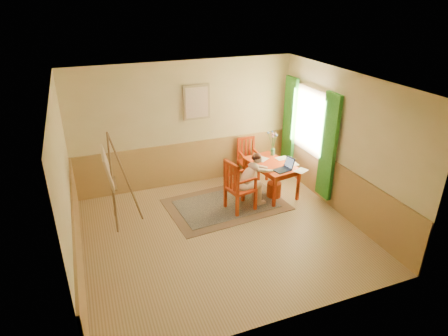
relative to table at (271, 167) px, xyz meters
name	(u,v)px	position (x,y,z in m)	size (l,w,h in m)	color
room	(222,164)	(-1.55, -1.08, 0.77)	(5.04, 4.54, 2.84)	tan
wainscot	(208,190)	(-1.55, -0.28, -0.13)	(5.00, 4.50, 1.00)	#A57D44
window	(308,131)	(0.87, 0.02, 0.71)	(0.12, 2.01, 2.20)	white
wall_portrait	(197,102)	(-1.30, 1.12, 1.27)	(0.60, 0.05, 0.76)	tan
rug	(226,204)	(-1.11, -0.15, -0.62)	(2.53, 1.81, 0.02)	#8C7251
table	(271,167)	(0.00, 0.00, 0.00)	(0.90, 1.30, 0.72)	#C2350A
chair_left	(238,186)	(-0.95, -0.42, -0.08)	(0.60, 0.58, 1.10)	#C2350A
chair_back	(248,158)	(-0.15, 0.90, -0.14)	(0.46, 0.47, 0.97)	#C2350A
figure	(251,179)	(-0.66, -0.37, 0.01)	(0.89, 0.47, 1.16)	beige
laptop	(285,167)	(0.10, -0.39, 0.14)	(0.45, 0.33, 0.25)	#1E2338
papers	(284,163)	(0.25, -0.09, 0.09)	(0.83, 1.13, 0.00)	white
vase	(273,144)	(0.22, 0.41, 0.35)	(0.20, 0.30, 0.56)	#3F724C
wastebasket	(274,190)	(-0.01, -0.19, -0.47)	(0.31, 0.31, 0.33)	#BD3E11
easel	(110,172)	(-3.34, -0.05, 0.48)	(0.64, 0.83, 1.88)	olive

